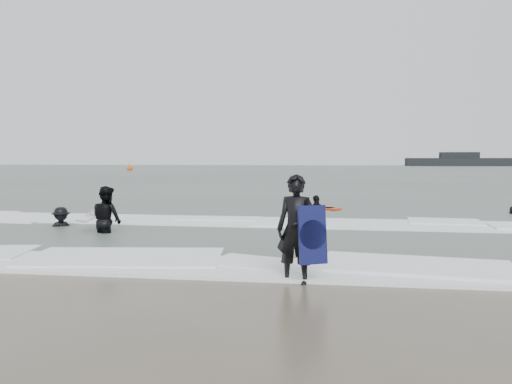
# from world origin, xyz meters

# --- Properties ---
(ground) EXTENTS (320.00, 320.00, 0.00)m
(ground) POSITION_xyz_m (0.00, 0.00, 0.00)
(ground) COLOR brown
(ground) RESTS_ON ground
(sea) EXTENTS (320.00, 320.00, 0.00)m
(sea) POSITION_xyz_m (0.00, 80.00, 0.06)
(sea) COLOR #47544C
(sea) RESTS_ON ground
(surfer_centre) EXTENTS (0.75, 0.57, 1.85)m
(surfer_centre) POSITION_xyz_m (1.72, -1.40, 0.00)
(surfer_centre) COLOR black
(surfer_centre) RESTS_ON ground
(surfer_wading) EXTENTS (1.15, 1.08, 1.89)m
(surfer_wading) POSITION_xyz_m (-3.92, 3.24, 0.00)
(surfer_wading) COLOR black
(surfer_wading) RESTS_ON ground
(surfer_breaker) EXTENTS (1.11, 1.01, 1.49)m
(surfer_breaker) POSITION_xyz_m (-5.80, 4.09, 0.00)
(surfer_breaker) COLOR black
(surfer_breaker) RESTS_ON ground
(surfer_right_near) EXTENTS (1.10, 0.93, 1.76)m
(surfer_right_near) POSITION_xyz_m (1.58, 10.79, 0.00)
(surfer_right_near) COLOR black
(surfer_right_near) RESTS_ON ground
(surf_foam) EXTENTS (30.03, 9.06, 0.09)m
(surf_foam) POSITION_xyz_m (0.00, 3.70, 0.04)
(surf_foam) COLOR white
(surf_foam) RESTS_ON ground
(bodyboards) EXTENTS (7.36, 12.77, 1.25)m
(bodyboards) POSITION_xyz_m (-0.11, 4.16, 0.50)
(bodyboards) COLOR #0D1140
(bodyboards) RESTS_ON ground
(buoy) EXTENTS (1.00, 1.00, 1.65)m
(buoy) POSITION_xyz_m (-34.75, 76.04, 0.42)
(buoy) COLOR #D84A09
(buoy) RESTS_ON ground
(vessel_horizon) EXTENTS (30.46, 5.44, 4.13)m
(vessel_horizon) POSITION_xyz_m (38.25, 146.28, 1.54)
(vessel_horizon) COLOR black
(vessel_horizon) RESTS_ON ground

